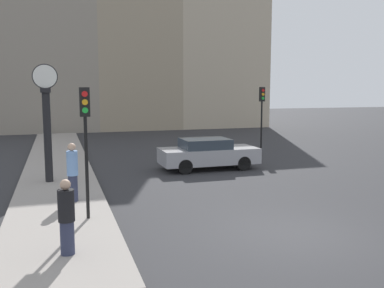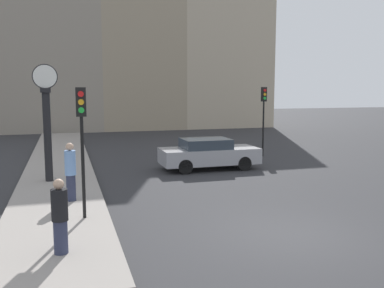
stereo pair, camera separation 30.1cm
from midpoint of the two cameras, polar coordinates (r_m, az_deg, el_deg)
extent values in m
plane|color=#2D2D30|center=(11.17, 12.90, -11.67)|extent=(120.00, 120.00, 0.00)
cube|color=gray|center=(21.19, -17.85, -2.56)|extent=(2.85, 27.66, 0.15)
cube|color=gray|center=(38.85, -21.63, 14.96)|extent=(11.19, 5.00, 18.10)
cube|color=gray|center=(39.41, -7.70, 15.70)|extent=(7.18, 5.00, 18.66)
cube|color=#B7A88E|center=(41.30, 3.34, 13.27)|extent=(8.39, 5.00, 15.65)
cube|color=#9E9EA3|center=(19.28, 1.79, -1.54)|extent=(4.37, 1.83, 0.68)
cube|color=#2D3842|center=(19.14, 1.30, 0.08)|extent=(2.10, 1.64, 0.43)
cylinder|color=black|center=(20.54, 4.61, -1.84)|extent=(0.64, 0.22, 0.64)
cylinder|color=black|center=(19.08, 6.43, -2.58)|extent=(0.64, 0.22, 0.64)
cylinder|color=black|center=(19.69, -2.71, -2.23)|extent=(0.64, 0.22, 0.64)
cylinder|color=black|center=(18.17, -1.41, -3.04)|extent=(0.64, 0.22, 0.64)
cylinder|color=black|center=(11.71, -14.58, -3.14)|extent=(0.09, 0.09, 2.74)
cube|color=black|center=(11.53, -14.86, 5.43)|extent=(0.26, 0.20, 0.76)
cylinder|color=red|center=(11.40, -14.86, 6.46)|extent=(0.15, 0.04, 0.15)
cylinder|color=orange|center=(11.41, -14.83, 5.42)|extent=(0.15, 0.04, 0.15)
cylinder|color=green|center=(11.41, -14.79, 4.37)|extent=(0.15, 0.04, 0.15)
cylinder|color=black|center=(23.24, 8.86, 2.02)|extent=(0.09, 0.09, 2.93)
cube|color=black|center=(23.14, 8.95, 6.57)|extent=(0.26, 0.20, 0.76)
cylinder|color=red|center=(23.03, 9.10, 7.09)|extent=(0.15, 0.04, 0.15)
cylinder|color=orange|center=(23.04, 9.09, 6.57)|extent=(0.15, 0.04, 0.15)
cylinder|color=green|center=(23.04, 9.08, 6.05)|extent=(0.15, 0.04, 0.15)
cylinder|color=black|center=(16.74, -19.19, 0.81)|extent=(0.28, 0.28, 3.31)
cube|color=black|center=(16.64, -19.44, 6.77)|extent=(0.37, 0.37, 0.17)
cylinder|color=black|center=(16.65, -19.52, 8.50)|extent=(0.90, 0.04, 0.90)
cylinder|color=white|center=(16.65, -19.52, 8.50)|extent=(0.84, 0.06, 0.84)
cylinder|color=#2D334C|center=(13.79, -16.17, -5.70)|extent=(0.29, 0.29, 0.81)
cylinder|color=#729ED8|center=(13.63, -16.29, -2.48)|extent=(0.34, 0.34, 0.76)
sphere|color=tan|center=(13.56, -16.37, -0.39)|extent=(0.24, 0.24, 0.24)
cylinder|color=#2D334C|center=(9.58, -17.17, -11.86)|extent=(0.29, 0.29, 0.72)
cylinder|color=black|center=(9.37, -17.33, -7.85)|extent=(0.34, 0.34, 0.67)
sphere|color=tan|center=(9.27, -17.44, -5.20)|extent=(0.22, 0.22, 0.22)
camera|label=1|loc=(0.15, -90.49, -0.06)|focal=40.00mm
camera|label=2|loc=(0.15, 89.51, 0.06)|focal=40.00mm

